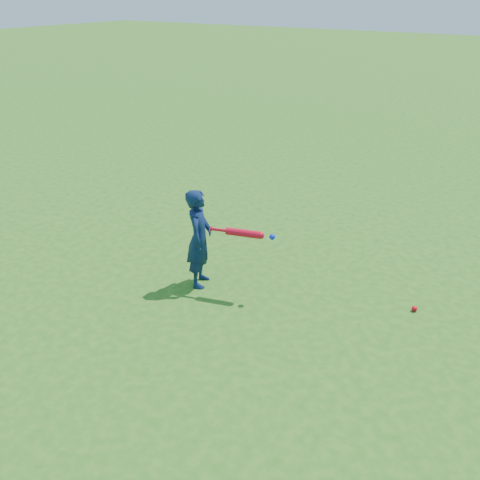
{
  "coord_description": "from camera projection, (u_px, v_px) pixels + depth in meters",
  "views": [
    {
      "loc": [
        3.38,
        -4.39,
        3.27
      ],
      "look_at": [
        0.39,
        0.21,
        0.65
      ],
      "focal_mm": 40.0,
      "sensor_mm": 36.0,
      "label": 1
    }
  ],
  "objects": [
    {
      "name": "bat_swing",
      "position": [
        246.0,
        233.0,
        5.97
      ],
      "size": [
        0.74,
        0.25,
        0.09
      ],
      "rotation": [
        0.0,
        0.0,
        0.27
      ],
      "color": "red",
      "rests_on": "ground"
    },
    {
      "name": "ground_ball_red",
      "position": [
        415.0,
        309.0,
        5.93
      ],
      "size": [
        0.06,
        0.06,
        0.06
      ],
      "primitive_type": "sphere",
      "color": "red",
      "rests_on": "ground"
    },
    {
      "name": "child",
      "position": [
        199.0,
        238.0,
        6.24
      ],
      "size": [
        0.44,
        0.52,
        1.2
      ],
      "primitive_type": "imported",
      "rotation": [
        0.0,
        0.0,
        1.99
      ],
      "color": "#0D1D40",
      "rests_on": "ground"
    },
    {
      "name": "ground",
      "position": [
        203.0,
        288.0,
        6.39
      ],
      "size": [
        80.0,
        80.0,
        0.0
      ],
      "primitive_type": "plane",
      "color": "#265E16",
      "rests_on": "ground"
    }
  ]
}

